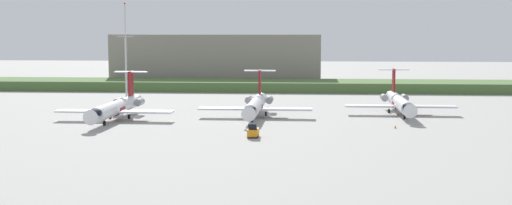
{
  "coord_description": "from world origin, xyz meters",
  "views": [
    {
      "loc": [
        11.05,
        -125.74,
        16.82
      ],
      "look_at": [
        0.0,
        6.49,
        3.0
      ],
      "focal_mm": 46.44,
      "sensor_mm": 36.0,
      "label": 1
    }
  ],
  "objects_px": {
    "regional_jet_second": "(256,105)",
    "baggage_tug": "(253,131)",
    "regional_jet_third": "(399,102)",
    "antenna_mast": "(126,60)",
    "regional_jet_nearest": "(117,107)",
    "safety_cone_front_marker": "(395,127)"
  },
  "relations": [
    {
      "from": "regional_jet_third",
      "to": "baggage_tug",
      "type": "bearing_deg",
      "value": -129.52
    },
    {
      "from": "regional_jet_third",
      "to": "antenna_mast",
      "type": "bearing_deg",
      "value": 159.2
    },
    {
      "from": "baggage_tug",
      "to": "safety_cone_front_marker",
      "type": "distance_m",
      "value": 27.44
    },
    {
      "from": "regional_jet_nearest",
      "to": "regional_jet_second",
      "type": "relative_size",
      "value": 1.0
    },
    {
      "from": "antenna_mast",
      "to": "baggage_tug",
      "type": "height_order",
      "value": "antenna_mast"
    },
    {
      "from": "regional_jet_second",
      "to": "safety_cone_front_marker",
      "type": "relative_size",
      "value": 56.36
    },
    {
      "from": "safety_cone_front_marker",
      "to": "baggage_tug",
      "type": "bearing_deg",
      "value": -152.95
    },
    {
      "from": "baggage_tug",
      "to": "regional_jet_nearest",
      "type": "bearing_deg",
      "value": 145.41
    },
    {
      "from": "regional_jet_second",
      "to": "baggage_tug",
      "type": "relative_size",
      "value": 9.69
    },
    {
      "from": "antenna_mast",
      "to": "safety_cone_front_marker",
      "type": "xyz_separation_m",
      "value": [
        62.05,
        -46.17,
        -9.94
      ]
    },
    {
      "from": "regional_jet_third",
      "to": "regional_jet_second",
      "type": "bearing_deg",
      "value": -166.21
    },
    {
      "from": "regional_jet_nearest",
      "to": "regional_jet_third",
      "type": "relative_size",
      "value": 1.0
    },
    {
      "from": "regional_jet_nearest",
      "to": "antenna_mast",
      "type": "height_order",
      "value": "antenna_mast"
    },
    {
      "from": "regional_jet_second",
      "to": "regional_jet_third",
      "type": "bearing_deg",
      "value": 13.79
    },
    {
      "from": "antenna_mast",
      "to": "regional_jet_second",
      "type": "bearing_deg",
      "value": -41.87
    },
    {
      "from": "antenna_mast",
      "to": "baggage_tug",
      "type": "bearing_deg",
      "value": -57.32
    },
    {
      "from": "regional_jet_third",
      "to": "safety_cone_front_marker",
      "type": "height_order",
      "value": "regional_jet_third"
    },
    {
      "from": "regional_jet_second",
      "to": "antenna_mast",
      "type": "height_order",
      "value": "antenna_mast"
    },
    {
      "from": "regional_jet_second",
      "to": "regional_jet_nearest",
      "type": "bearing_deg",
      "value": -165.67
    },
    {
      "from": "regional_jet_nearest",
      "to": "safety_cone_front_marker",
      "type": "bearing_deg",
      "value": -7.73
    },
    {
      "from": "regional_jet_nearest",
      "to": "regional_jet_third",
      "type": "xyz_separation_m",
      "value": [
        56.38,
        14.11,
        0.0
      ]
    },
    {
      "from": "regional_jet_nearest",
      "to": "regional_jet_third",
      "type": "height_order",
      "value": "same"
    }
  ]
}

